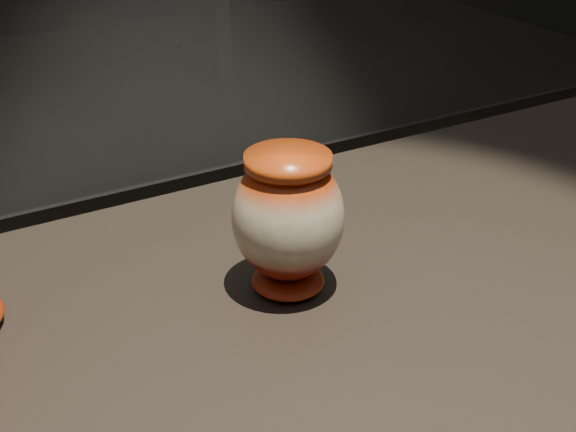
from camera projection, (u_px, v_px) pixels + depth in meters
main_vase at (288, 218)px, 0.98m from camera, size 0.15×0.15×0.19m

